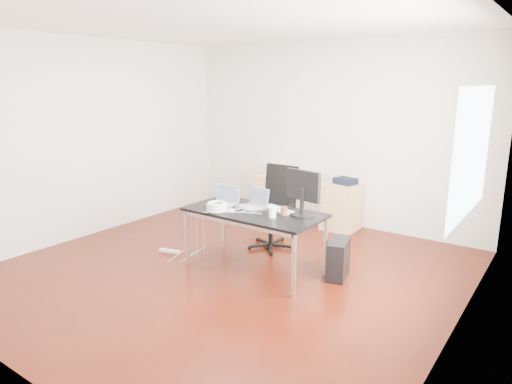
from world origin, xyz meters
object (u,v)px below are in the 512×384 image
Objects in this scene: desk at (254,215)px; filing_cabinet_left at (274,195)px; office_chair at (275,203)px; filing_cabinet_right at (341,207)px; pc_tower at (338,258)px.

desk reaches higher than filing_cabinet_left.
filing_cabinet_right is (0.42, 1.21, -0.26)m from office_chair.
filing_cabinet_right is 1.56× the size of pc_tower.
filing_cabinet_right is 1.81m from pc_tower.
pc_tower is (0.74, -1.65, -0.13)m from filing_cabinet_right.
office_chair is at bearing -109.13° from filing_cabinet_right.
desk is 2.34m from filing_cabinet_left.
filing_cabinet_right is at bearing 0.00° from filing_cabinet_left.
office_chair is 1.31m from filing_cabinet_right.
filing_cabinet_left is at bearing 180.00° from filing_cabinet_right.
office_chair is 2.40× the size of pc_tower.
filing_cabinet_right is at bearing 71.10° from office_chair.
filing_cabinet_left is (-1.07, 2.05, -0.33)m from desk.
filing_cabinet_left reaches higher than pc_tower.
desk is 2.08m from filing_cabinet_right.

